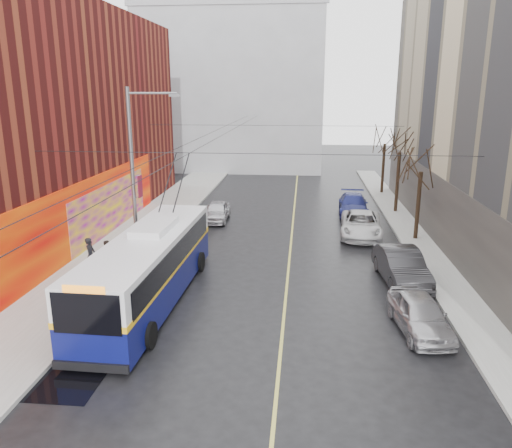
{
  "coord_description": "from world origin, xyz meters",
  "views": [
    {
      "loc": [
        2.15,
        -13.78,
        8.88
      ],
      "look_at": [
        -0.07,
        9.24,
        2.62
      ],
      "focal_mm": 35.0,
      "sensor_mm": 36.0,
      "label": 1
    }
  ],
  "objects_px": {
    "parked_car_c": "(361,224)",
    "parked_car_d": "(353,204)",
    "pedestrian_a": "(91,255)",
    "pedestrian_b": "(108,256)",
    "tree_mid": "(400,142)",
    "parked_car_a": "(420,314)",
    "following_car": "(217,211)",
    "tree_near": "(422,159)",
    "trolleybus": "(149,267)",
    "parked_car_b": "(401,266)",
    "tree_far": "(385,135)",
    "streetlight_pole": "(136,173)"
  },
  "relations": [
    {
      "from": "tree_far",
      "to": "following_car",
      "type": "bearing_deg",
      "value": -140.59
    },
    {
      "from": "parked_car_d",
      "to": "pedestrian_a",
      "type": "relative_size",
      "value": 2.8
    },
    {
      "from": "streetlight_pole",
      "to": "pedestrian_a",
      "type": "relative_size",
      "value": 5.03
    },
    {
      "from": "parked_car_b",
      "to": "parked_car_d",
      "type": "bearing_deg",
      "value": 88.69
    },
    {
      "from": "pedestrian_a",
      "to": "pedestrian_b",
      "type": "xyz_separation_m",
      "value": [
        0.73,
        0.38,
        -0.12
      ]
    },
    {
      "from": "following_car",
      "to": "streetlight_pole",
      "type": "bearing_deg",
      "value": -104.39
    },
    {
      "from": "trolleybus",
      "to": "parked_car_d",
      "type": "height_order",
      "value": "trolleybus"
    },
    {
      "from": "tree_mid",
      "to": "following_car",
      "type": "height_order",
      "value": "tree_mid"
    },
    {
      "from": "tree_near",
      "to": "following_car",
      "type": "relative_size",
      "value": 1.61
    },
    {
      "from": "tree_near",
      "to": "parked_car_c",
      "type": "xyz_separation_m",
      "value": [
        -3.2,
        0.64,
        -4.23
      ]
    },
    {
      "from": "pedestrian_b",
      "to": "tree_far",
      "type": "bearing_deg",
      "value": 11.58
    },
    {
      "from": "tree_mid",
      "to": "pedestrian_a",
      "type": "bearing_deg",
      "value": -139.47
    },
    {
      "from": "parked_car_d",
      "to": "following_car",
      "type": "height_order",
      "value": "parked_car_d"
    },
    {
      "from": "trolleybus",
      "to": "parked_car_b",
      "type": "height_order",
      "value": "trolleybus"
    },
    {
      "from": "parked_car_b",
      "to": "pedestrian_b",
      "type": "relative_size",
      "value": 3.14
    },
    {
      "from": "parked_car_b",
      "to": "pedestrian_a",
      "type": "distance_m",
      "value": 14.96
    },
    {
      "from": "parked_car_c",
      "to": "following_car",
      "type": "bearing_deg",
      "value": 168.24
    },
    {
      "from": "tree_mid",
      "to": "following_car",
      "type": "distance_m",
      "value": 14.05
    },
    {
      "from": "tree_far",
      "to": "parked_car_d",
      "type": "bearing_deg",
      "value": -112.54
    },
    {
      "from": "streetlight_pole",
      "to": "parked_car_a",
      "type": "bearing_deg",
      "value": -25.38
    },
    {
      "from": "parked_car_a",
      "to": "tree_near",
      "type": "bearing_deg",
      "value": 72.0
    },
    {
      "from": "tree_far",
      "to": "trolleybus",
      "type": "height_order",
      "value": "tree_far"
    },
    {
      "from": "streetlight_pole",
      "to": "trolleybus",
      "type": "xyz_separation_m",
      "value": [
        1.84,
        -4.33,
        -3.26
      ]
    },
    {
      "from": "tree_far",
      "to": "parked_car_c",
      "type": "relative_size",
      "value": 1.22
    },
    {
      "from": "tree_near",
      "to": "parked_car_b",
      "type": "height_order",
      "value": "tree_near"
    },
    {
      "from": "trolleybus",
      "to": "pedestrian_b",
      "type": "height_order",
      "value": "trolleybus"
    },
    {
      "from": "parked_car_c",
      "to": "parked_car_d",
      "type": "height_order",
      "value": "parked_car_c"
    },
    {
      "from": "streetlight_pole",
      "to": "trolleybus",
      "type": "distance_m",
      "value": 5.72
    },
    {
      "from": "parked_car_c",
      "to": "pedestrian_b",
      "type": "height_order",
      "value": "pedestrian_b"
    },
    {
      "from": "pedestrian_a",
      "to": "pedestrian_b",
      "type": "height_order",
      "value": "pedestrian_a"
    },
    {
      "from": "streetlight_pole",
      "to": "parked_car_a",
      "type": "height_order",
      "value": "streetlight_pole"
    },
    {
      "from": "parked_car_d",
      "to": "following_car",
      "type": "relative_size",
      "value": 1.26
    },
    {
      "from": "parked_car_b",
      "to": "parked_car_c",
      "type": "distance_m",
      "value": 7.76
    },
    {
      "from": "parked_car_b",
      "to": "following_car",
      "type": "xyz_separation_m",
      "value": [
        -10.66,
        10.52,
        -0.13
      ]
    },
    {
      "from": "tree_near",
      "to": "streetlight_pole",
      "type": "bearing_deg",
      "value": -158.38
    },
    {
      "from": "tree_mid",
      "to": "parked_car_a",
      "type": "distance_m",
      "value": 19.74
    },
    {
      "from": "tree_near",
      "to": "pedestrian_a",
      "type": "xyz_separation_m",
      "value": [
        -17.09,
        -7.62,
        -3.93
      ]
    },
    {
      "from": "tree_mid",
      "to": "parked_car_b",
      "type": "distance_m",
      "value": 14.88
    },
    {
      "from": "parked_car_b",
      "to": "parked_car_d",
      "type": "relative_size",
      "value": 0.98
    },
    {
      "from": "tree_mid",
      "to": "parked_car_d",
      "type": "height_order",
      "value": "tree_mid"
    },
    {
      "from": "pedestrian_a",
      "to": "tree_mid",
      "type": "bearing_deg",
      "value": -52.26
    },
    {
      "from": "trolleybus",
      "to": "parked_car_c",
      "type": "bearing_deg",
      "value": 48.81
    },
    {
      "from": "tree_far",
      "to": "pedestrian_a",
      "type": "height_order",
      "value": "tree_far"
    },
    {
      "from": "parked_car_d",
      "to": "following_car",
      "type": "bearing_deg",
      "value": -160.54
    },
    {
      "from": "streetlight_pole",
      "to": "pedestrian_b",
      "type": "relative_size",
      "value": 5.77
    },
    {
      "from": "streetlight_pole",
      "to": "pedestrian_a",
      "type": "height_order",
      "value": "streetlight_pole"
    },
    {
      "from": "trolleybus",
      "to": "pedestrian_b",
      "type": "relative_size",
      "value": 7.76
    },
    {
      "from": "streetlight_pole",
      "to": "following_car",
      "type": "relative_size",
      "value": 2.27
    },
    {
      "from": "tree_far",
      "to": "streetlight_pole",
      "type": "bearing_deg",
      "value": -127.12
    },
    {
      "from": "parked_car_d",
      "to": "pedestrian_a",
      "type": "height_order",
      "value": "pedestrian_a"
    }
  ]
}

